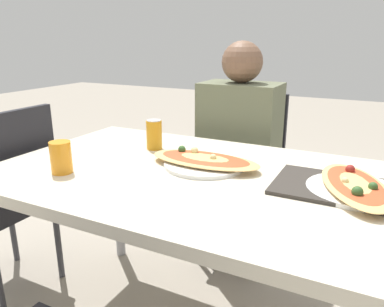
{
  "coord_description": "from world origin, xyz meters",
  "views": [
    {
      "loc": [
        0.6,
        -1.11,
        1.18
      ],
      "look_at": [
        0.02,
        0.02,
        0.79
      ],
      "focal_mm": 35.0,
      "sensor_mm": 36.0,
      "label": 1
    }
  ],
  "objects_px": {
    "dining_table": "(183,188)",
    "chair_side_left": "(7,194)",
    "pizza_main": "(204,161)",
    "soda_can": "(154,135)",
    "pizza_second": "(355,187)",
    "drink_glass": "(61,157)",
    "chair_far_seated": "(244,166)",
    "person_seated": "(238,138)"
  },
  "relations": [
    {
      "from": "dining_table",
      "to": "chair_side_left",
      "type": "relative_size",
      "value": 1.49
    },
    {
      "from": "pizza_main",
      "to": "soda_can",
      "type": "xyz_separation_m",
      "value": [
        -0.28,
        0.11,
        0.04
      ]
    },
    {
      "from": "pizza_main",
      "to": "pizza_second",
      "type": "xyz_separation_m",
      "value": [
        0.51,
        -0.02,
        0.0
      ]
    },
    {
      "from": "chair_side_left",
      "to": "drink_glass",
      "type": "xyz_separation_m",
      "value": [
        0.49,
        -0.12,
        0.28
      ]
    },
    {
      "from": "soda_can",
      "to": "chair_far_seated",
      "type": "bearing_deg",
      "value": 70.68
    },
    {
      "from": "person_seated",
      "to": "pizza_second",
      "type": "distance_m",
      "value": 0.84
    },
    {
      "from": "soda_can",
      "to": "drink_glass",
      "type": "xyz_separation_m",
      "value": [
        -0.13,
        -0.4,
        -0.01
      ]
    },
    {
      "from": "chair_far_seated",
      "to": "pizza_second",
      "type": "height_order",
      "value": "chair_far_seated"
    },
    {
      "from": "soda_can",
      "to": "pizza_second",
      "type": "height_order",
      "value": "soda_can"
    },
    {
      "from": "chair_far_seated",
      "to": "chair_side_left",
      "type": "distance_m",
      "value": 1.2
    },
    {
      "from": "chair_far_seated",
      "to": "chair_side_left",
      "type": "height_order",
      "value": "same"
    },
    {
      "from": "pizza_second",
      "to": "soda_can",
      "type": "bearing_deg",
      "value": 171.05
    },
    {
      "from": "dining_table",
      "to": "chair_side_left",
      "type": "distance_m",
      "value": 0.88
    },
    {
      "from": "soda_can",
      "to": "drink_glass",
      "type": "distance_m",
      "value": 0.42
    },
    {
      "from": "chair_side_left",
      "to": "pizza_second",
      "type": "relative_size",
      "value": 2.06
    },
    {
      "from": "pizza_second",
      "to": "chair_side_left",
      "type": "bearing_deg",
      "value": -173.87
    },
    {
      "from": "dining_table",
      "to": "soda_can",
      "type": "xyz_separation_m",
      "value": [
        -0.24,
        0.19,
        0.13
      ]
    },
    {
      "from": "drink_glass",
      "to": "chair_side_left",
      "type": "bearing_deg",
      "value": 166.44
    },
    {
      "from": "chair_side_left",
      "to": "person_seated",
      "type": "distance_m",
      "value": 1.14
    },
    {
      "from": "person_seated",
      "to": "chair_far_seated",
      "type": "bearing_deg",
      "value": -90.0
    },
    {
      "from": "dining_table",
      "to": "pizza_main",
      "type": "relative_size",
      "value": 3.18
    },
    {
      "from": "soda_can",
      "to": "drink_glass",
      "type": "height_order",
      "value": "soda_can"
    },
    {
      "from": "dining_table",
      "to": "chair_side_left",
      "type": "bearing_deg",
      "value": -173.92
    },
    {
      "from": "drink_glass",
      "to": "pizza_second",
      "type": "xyz_separation_m",
      "value": [
        0.93,
        0.27,
        -0.04
      ]
    },
    {
      "from": "pizza_main",
      "to": "soda_can",
      "type": "bearing_deg",
      "value": 159.51
    },
    {
      "from": "chair_far_seated",
      "to": "person_seated",
      "type": "distance_m",
      "value": 0.22
    },
    {
      "from": "chair_side_left",
      "to": "pizza_main",
      "type": "xyz_separation_m",
      "value": [
        0.91,
        0.17,
        0.24
      ]
    },
    {
      "from": "pizza_main",
      "to": "dining_table",
      "type": "bearing_deg",
      "value": -119.68
    },
    {
      "from": "dining_table",
      "to": "drink_glass",
      "type": "distance_m",
      "value": 0.44
    },
    {
      "from": "chair_far_seated",
      "to": "soda_can",
      "type": "height_order",
      "value": "chair_far_seated"
    },
    {
      "from": "person_seated",
      "to": "soda_can",
      "type": "height_order",
      "value": "person_seated"
    },
    {
      "from": "chair_side_left",
      "to": "drink_glass",
      "type": "relative_size",
      "value": 8.02
    },
    {
      "from": "dining_table",
      "to": "chair_far_seated",
      "type": "xyz_separation_m",
      "value": [
        -0.03,
        0.78,
        -0.16
      ]
    },
    {
      "from": "chair_far_seated",
      "to": "person_seated",
      "type": "xyz_separation_m",
      "value": [
        0.0,
        -0.12,
        0.19
      ]
    },
    {
      "from": "person_seated",
      "to": "pizza_main",
      "type": "bearing_deg",
      "value": 97.61
    },
    {
      "from": "person_seated",
      "to": "dining_table",
      "type": "bearing_deg",
      "value": 92.74
    },
    {
      "from": "dining_table",
      "to": "person_seated",
      "type": "xyz_separation_m",
      "value": [
        -0.03,
        0.66,
        0.03
      ]
    },
    {
      "from": "pizza_second",
      "to": "drink_glass",
      "type": "bearing_deg",
      "value": -163.67
    },
    {
      "from": "person_seated",
      "to": "soda_can",
      "type": "distance_m",
      "value": 0.53
    },
    {
      "from": "chair_far_seated",
      "to": "pizza_second",
      "type": "xyz_separation_m",
      "value": [
        0.59,
        -0.71,
        0.24
      ]
    },
    {
      "from": "chair_side_left",
      "to": "person_seated",
      "type": "relative_size",
      "value": 0.77
    },
    {
      "from": "dining_table",
      "to": "pizza_main",
      "type": "xyz_separation_m",
      "value": [
        0.05,
        0.08,
        0.08
      ]
    }
  ]
}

